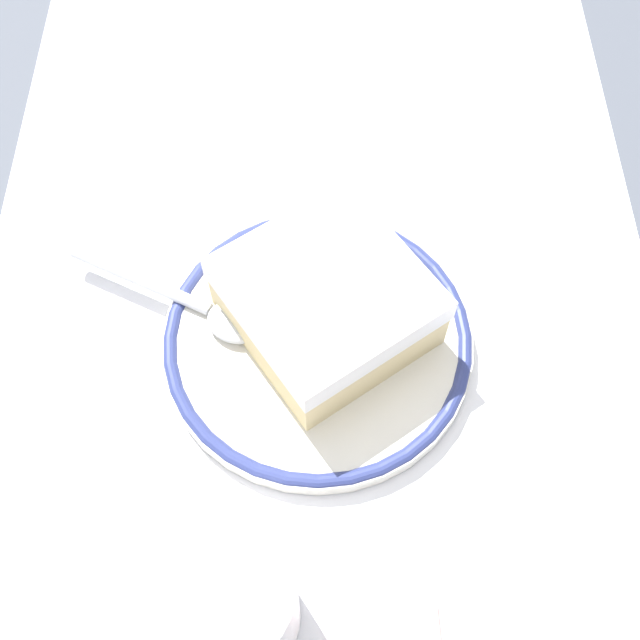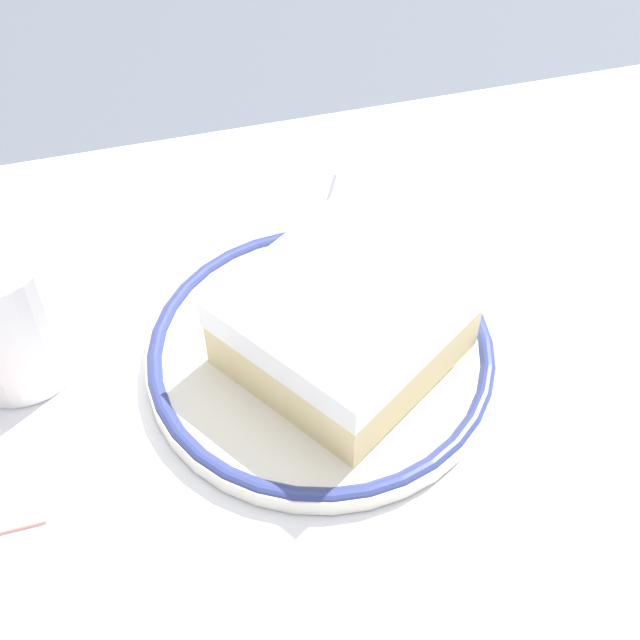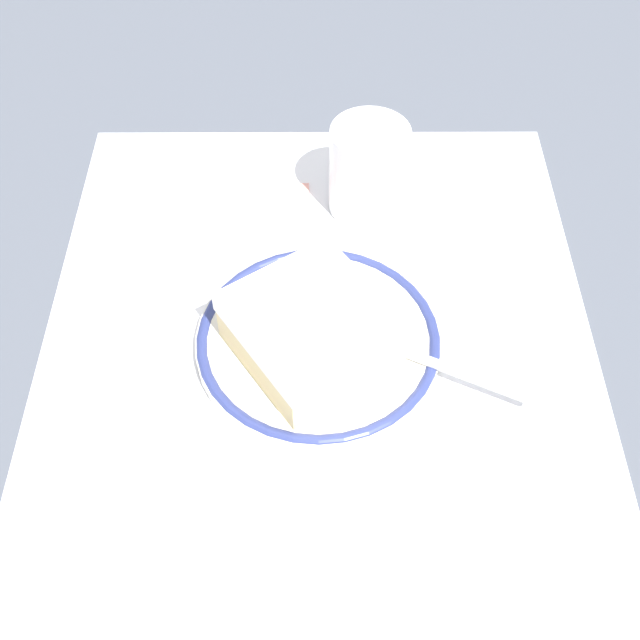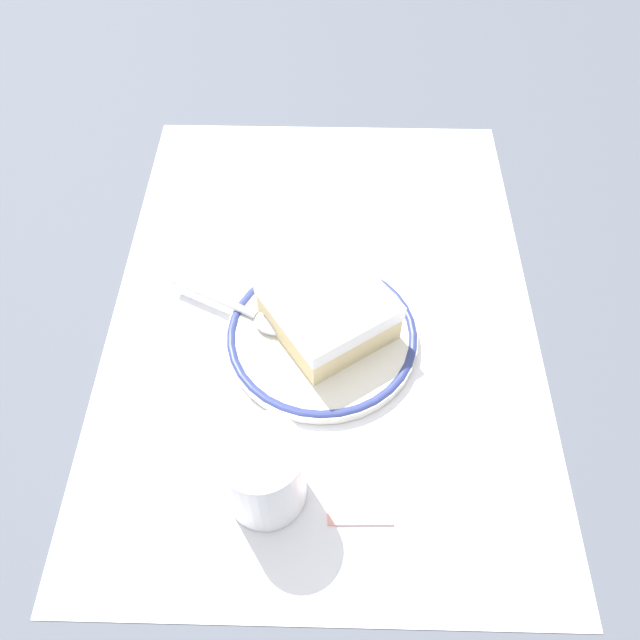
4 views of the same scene
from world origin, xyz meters
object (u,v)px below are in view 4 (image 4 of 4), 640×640
at_px(cup, 264,475).
at_px(sugar_packet, 360,505).
at_px(cake_slice, 328,310).
at_px(spoon, 249,314).
at_px(plate, 320,335).

distance_m(cup, sugar_packet, 0.08).
xyz_separation_m(cake_slice, spoon, (-0.01, -0.07, -0.02)).
relative_size(cake_slice, sugar_packet, 2.67).
height_order(plate, cup, cup).
relative_size(plate, sugar_packet, 3.46).
height_order(spoon, cup, cup).
height_order(plate, cake_slice, cake_slice).
bearing_deg(sugar_packet, plate, -167.61).
xyz_separation_m(spoon, cup, (0.16, 0.03, 0.02)).
distance_m(plate, sugar_packet, 0.16).
bearing_deg(cup, plate, 165.33).
height_order(plate, sugar_packet, plate).
height_order(plate, spoon, spoon).
distance_m(cake_slice, spoon, 0.07).
relative_size(plate, cake_slice, 1.30).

